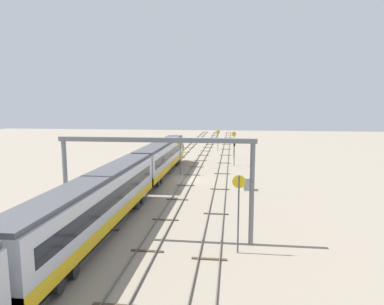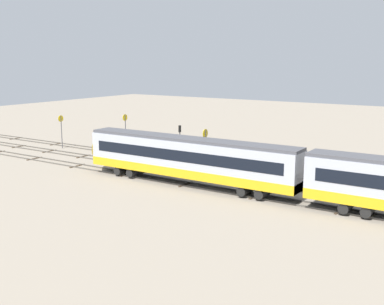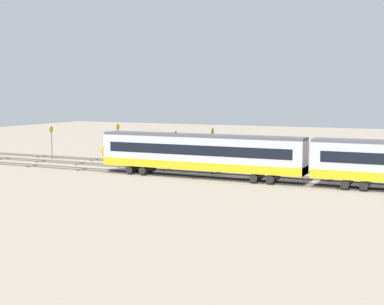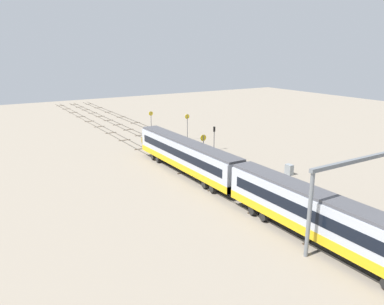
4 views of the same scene
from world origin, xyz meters
The scene contains 11 objects.
ground_plane centered at (0.00, 0.00, 0.00)m, with size 190.66×190.66×0.00m, color gray.
track_near_foreground centered at (0.00, -4.54, 0.07)m, with size 174.66×2.40×0.16m.
track_second_near centered at (0.00, 0.00, 0.07)m, with size 174.66×2.40×0.16m.
track_with_train centered at (0.00, 4.54, 0.07)m, with size 174.66×2.40×0.16m.
overhead_gantry centered at (-21.36, -0.21, 5.91)m, with size 0.40×15.13×8.04m.
speed_sign_near_foreground centered at (-22.96, -6.48, 3.65)m, with size 0.14×0.93×5.65m.
speed_sign_mid_trackside centered at (3.32, 1.74, 3.60)m, with size 0.14×0.96×5.53m.
speed_sign_far_trackside centered at (30.63, -2.74, 3.16)m, with size 0.14×0.93×4.82m.
speed_sign_distant_end centered at (21.51, -6.32, 3.40)m, with size 0.14×0.95×5.21m.
signal_light_trackside_departure centered at (12.23, -6.36, 2.85)m, with size 0.31×0.32×4.33m.
relay_cabinet centered at (-4.62, -7.86, 0.77)m, with size 1.12×0.75×1.55m.
Camera 1 is at (-45.98, -5.96, 10.44)m, focal length 31.54 mm.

